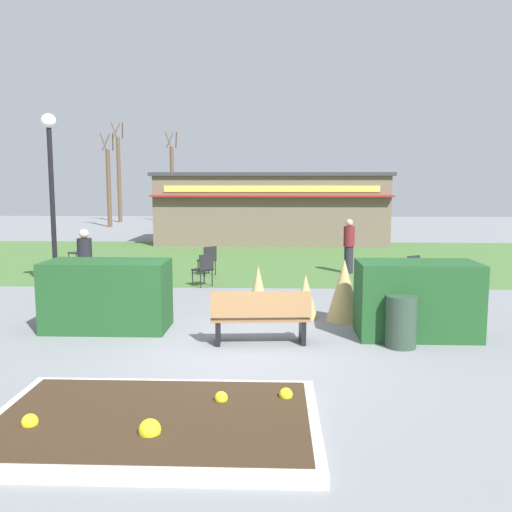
% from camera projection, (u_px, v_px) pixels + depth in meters
% --- Properties ---
extents(ground_plane, '(80.00, 80.00, 0.00)m').
position_uv_depth(ground_plane, '(242.00, 353.00, 8.94)').
color(ground_plane, slate).
extents(lawn_patch, '(36.00, 12.00, 0.01)m').
position_uv_depth(lawn_patch, '(261.00, 258.00, 20.51)').
color(lawn_patch, '#446B33').
rests_on(lawn_patch, ground_plane).
extents(flower_bed, '(3.69, 2.40, 0.31)m').
position_uv_depth(flower_bed, '(155.00, 421.00, 6.13)').
color(flower_bed, beige).
rests_on(flower_bed, ground_plane).
extents(park_bench, '(1.73, 0.64, 0.95)m').
position_uv_depth(park_bench, '(261.00, 317.00, 9.36)').
color(park_bench, olive).
rests_on(park_bench, ground_plane).
extents(hedge_left, '(2.28, 1.10, 1.31)m').
position_uv_depth(hedge_left, '(107.00, 295.00, 10.32)').
color(hedge_left, '#1E4C23').
rests_on(hedge_left, ground_plane).
extents(hedge_right, '(2.12, 1.10, 1.36)m').
position_uv_depth(hedge_right, '(417.00, 299.00, 9.83)').
color(hedge_right, '#1E4C23').
rests_on(hedge_right, ground_plane).
extents(ornamental_grass_behind_left, '(0.51, 0.51, 1.07)m').
position_uv_depth(ornamental_grass_behind_left, '(258.00, 291.00, 11.39)').
color(ornamental_grass_behind_left, tan).
rests_on(ornamental_grass_behind_left, ground_plane).
extents(ornamental_grass_behind_right, '(0.53, 0.53, 0.91)m').
position_uv_depth(ornamental_grass_behind_right, '(305.00, 296.00, 11.21)').
color(ornamental_grass_behind_right, tan).
rests_on(ornamental_grass_behind_right, ground_plane).
extents(ornamental_grass_behind_center, '(0.70, 0.70, 1.26)m').
position_uv_depth(ornamental_grass_behind_center, '(344.00, 290.00, 10.99)').
color(ornamental_grass_behind_center, tan).
rests_on(ornamental_grass_behind_center, ground_plane).
extents(lamppost_mid, '(0.36, 0.36, 4.45)m').
position_uv_depth(lamppost_mid, '(51.00, 183.00, 13.47)').
color(lamppost_mid, black).
rests_on(lamppost_mid, ground_plane).
extents(trash_bin, '(0.52, 0.52, 0.88)m').
position_uv_depth(trash_bin, '(401.00, 322.00, 9.20)').
color(trash_bin, '#2D4233').
rests_on(trash_bin, ground_plane).
extents(food_kiosk, '(10.87, 4.08, 3.30)m').
position_uv_depth(food_kiosk, '(271.00, 208.00, 25.92)').
color(food_kiosk, '#6B5B4C').
rests_on(food_kiosk, ground_plane).
extents(cafe_chair_west, '(0.62, 0.62, 0.89)m').
position_uv_depth(cafe_chair_west, '(204.00, 267.00, 14.73)').
color(cafe_chair_west, black).
rests_on(cafe_chair_west, ground_plane).
extents(cafe_chair_east, '(0.62, 0.62, 0.89)m').
position_uv_depth(cafe_chair_east, '(208.00, 258.00, 16.57)').
color(cafe_chair_east, black).
rests_on(cafe_chair_east, ground_plane).
extents(cafe_chair_center, '(0.61, 0.61, 0.89)m').
position_uv_depth(cafe_chair_center, '(416.00, 270.00, 14.29)').
color(cafe_chair_center, black).
rests_on(cafe_chair_center, ground_plane).
extents(cafe_chair_north, '(0.60, 0.60, 0.89)m').
position_uv_depth(cafe_chair_north, '(79.00, 250.00, 18.65)').
color(cafe_chair_north, black).
rests_on(cafe_chair_north, ground_plane).
extents(person_strolling, '(0.34, 0.34, 1.69)m').
position_uv_depth(person_strolling, '(349.00, 246.00, 16.92)').
color(person_strolling, '#23232D').
rests_on(person_strolling, ground_plane).
extents(person_standing, '(0.34, 0.34, 1.69)m').
position_uv_depth(person_standing, '(85.00, 264.00, 13.05)').
color(person_standing, '#23232D').
rests_on(person_standing, ground_plane).
extents(parked_car_west_slot, '(4.30, 2.25, 1.20)m').
position_uv_depth(parked_car_west_slot, '(197.00, 220.00, 32.93)').
color(parked_car_west_slot, navy).
rests_on(parked_car_west_slot, ground_plane).
extents(parked_car_center_slot, '(4.33, 2.32, 1.20)m').
position_uv_depth(parked_car_center_slot, '(278.00, 220.00, 32.75)').
color(parked_car_center_slot, '#B7BABF').
rests_on(parked_car_center_slot, ground_plane).
extents(tree_left_bg, '(0.91, 0.96, 6.57)m').
position_uv_depth(tree_left_bg, '(172.00, 183.00, 40.15)').
color(tree_left_bg, brown).
rests_on(tree_left_bg, ground_plane).
extents(tree_right_bg, '(0.91, 0.96, 6.11)m').
position_uv_depth(tree_right_bg, '(109.00, 186.00, 35.96)').
color(tree_right_bg, brown).
rests_on(tree_right_bg, ground_plane).
extents(tree_center_bg, '(0.91, 0.96, 7.33)m').
position_uv_depth(tree_center_bg, '(119.00, 178.00, 40.63)').
color(tree_center_bg, brown).
rests_on(tree_center_bg, ground_plane).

